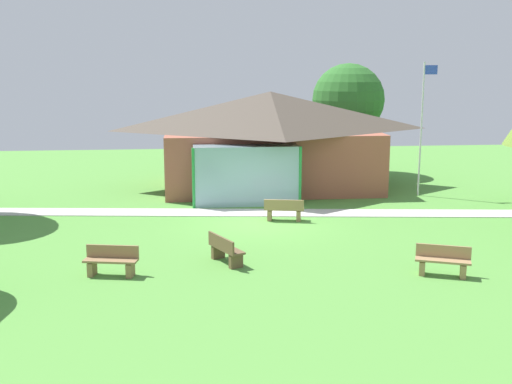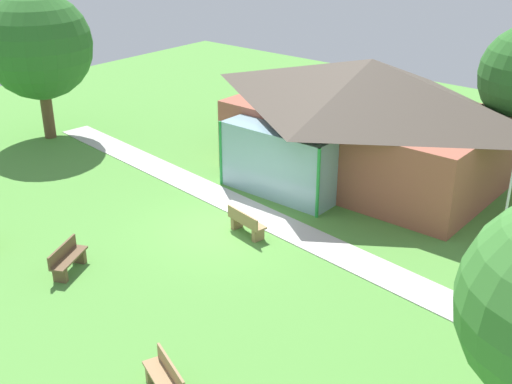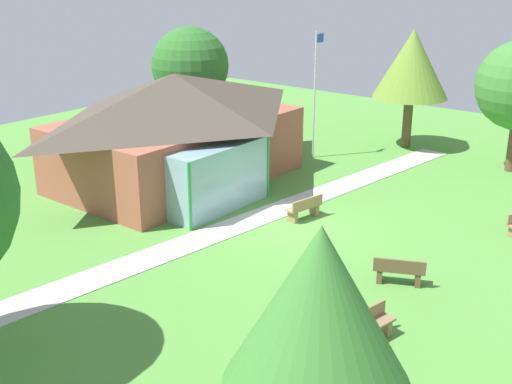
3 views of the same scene
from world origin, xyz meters
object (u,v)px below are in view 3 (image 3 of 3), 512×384
at_px(bench_front_left, 369,327).
at_px(pavilion, 177,127).
at_px(tree_behind_pavilion_right, 190,66).
at_px(tree_lawn_corner, 319,309).
at_px(tree_east_hedge, 412,64).
at_px(bench_front_center, 399,272).
at_px(flagpole, 315,90).
at_px(bench_rear_near_path, 305,208).

bearing_deg(bench_front_left, pavilion, -103.98).
bearing_deg(bench_front_left, tree_behind_pavilion_right, -111.82).
bearing_deg(tree_lawn_corner, tree_behind_pavilion_right, 49.08).
bearing_deg(tree_lawn_corner, tree_east_hedge, 22.29).
distance_m(pavilion, bench_front_center, 12.21).
bearing_deg(pavilion, tree_east_hedge, -25.05).
distance_m(flagpole, bench_front_center, 13.38).
distance_m(pavilion, tree_behind_pavilion_right, 6.21).
bearing_deg(tree_lawn_corner, flagpole, 33.80).
bearing_deg(tree_east_hedge, bench_front_center, -154.44).
bearing_deg(bench_front_left, tree_east_hedge, -145.07).
xyz_separation_m(flagpole, tree_east_hedge, (4.49, -2.64, 0.89)).
height_order(flagpole, tree_behind_pavilion_right, flagpole).
height_order(flagpole, bench_front_left, flagpole).
xyz_separation_m(bench_rear_near_path, tree_lawn_corner, (-10.48, -7.39, 3.20)).
distance_m(flagpole, bench_front_left, 16.27).
relative_size(tree_east_hedge, tree_lawn_corner, 1.15).
xyz_separation_m(bench_front_center, tree_east_hedge, (13.76, 6.58, 3.76)).
distance_m(bench_front_left, tree_behind_pavilion_right, 19.78).
bearing_deg(tree_behind_pavilion_right, bench_rear_near_path, -115.42).
relative_size(bench_front_center, tree_east_hedge, 0.26).
distance_m(pavilion, tree_lawn_corner, 17.73).
xyz_separation_m(bench_front_center, bench_front_left, (-3.23, -0.80, 0.00)).
bearing_deg(tree_east_hedge, bench_front_left, -156.51).
distance_m(tree_behind_pavilion_right, tree_east_hedge, 10.90).
height_order(bench_front_left, tree_east_hedge, tree_east_hedge).
distance_m(bench_rear_near_path, tree_lawn_corner, 13.22).
xyz_separation_m(bench_front_left, bench_rear_near_path, (5.72, 5.86, 0.00)).
distance_m(bench_front_center, tree_behind_pavilion_right, 17.53).
height_order(bench_rear_near_path, tree_east_hedge, tree_east_hedge).
relative_size(tree_behind_pavilion_right, tree_lawn_corner, 1.16).
relative_size(pavilion, bench_rear_near_path, 6.96).
xyz_separation_m(pavilion, flagpole, (6.54, -2.52, 0.89)).
xyz_separation_m(pavilion, tree_east_hedge, (11.03, -5.16, 1.77)).
bearing_deg(tree_behind_pavilion_right, tree_lawn_corner, -130.92).
xyz_separation_m(pavilion, bench_front_center, (-2.73, -11.74, -1.98)).
bearing_deg(tree_lawn_corner, bench_front_center, 16.30).
relative_size(bench_front_left, bench_rear_near_path, 1.00).
bearing_deg(tree_east_hedge, tree_behind_pavilion_right, 125.44).
bearing_deg(bench_front_left, bench_front_center, -154.60).
bearing_deg(bench_front_center, flagpole, 109.23).
bearing_deg(bench_front_center, tree_behind_pavilion_right, 128.70).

